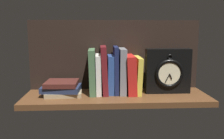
# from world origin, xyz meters

# --- Properties ---
(ground_plane) EXTENTS (0.84, 0.26, 0.03)m
(ground_plane) POSITION_xyz_m (0.00, 0.00, -0.01)
(ground_plane) COLOR brown
(back_panel) EXTENTS (0.84, 0.01, 0.34)m
(back_panel) POSITION_xyz_m (0.00, 0.13, 0.17)
(back_panel) COLOR black
(back_panel) RESTS_ON ground_plane
(book_green_romantic) EXTENTS (0.03, 0.15, 0.21)m
(book_green_romantic) POSITION_xyz_m (-0.11, 0.04, 0.10)
(book_green_romantic) COLOR #476B44
(book_green_romantic) RESTS_ON ground_plane
(book_white_catcher) EXTENTS (0.03, 0.14, 0.18)m
(book_white_catcher) POSITION_xyz_m (-0.08, 0.04, 0.09)
(book_white_catcher) COLOR silver
(book_white_catcher) RESTS_ON ground_plane
(book_maroon_dawkins) EXTENTS (0.04, 0.15, 0.22)m
(book_maroon_dawkins) POSITION_xyz_m (-0.05, 0.04, 0.11)
(book_maroon_dawkins) COLOR maroon
(book_maroon_dawkins) RESTS_ON ground_plane
(book_blue_modern) EXTENTS (0.03, 0.12, 0.18)m
(book_blue_modern) POSITION_xyz_m (-0.02, 0.04, 0.09)
(book_blue_modern) COLOR #2D4C8E
(book_blue_modern) RESTS_ON ground_plane
(book_navy_bierce) EXTENTS (0.02, 0.13, 0.22)m
(book_navy_bierce) POSITION_xyz_m (0.00, 0.04, 0.11)
(book_navy_bierce) COLOR #192147
(book_navy_bierce) RESTS_ON ground_plane
(book_gray_chess) EXTENTS (0.03, 0.14, 0.21)m
(book_gray_chess) POSITION_xyz_m (0.03, 0.04, 0.11)
(book_gray_chess) COLOR gray
(book_gray_chess) RESTS_ON ground_plane
(book_red_requiem) EXTENTS (0.05, 0.16, 0.18)m
(book_red_requiem) POSITION_xyz_m (0.07, 0.04, 0.09)
(book_red_requiem) COLOR red
(book_red_requiem) RESTS_ON ground_plane
(book_yellow_seinlanguage) EXTENTS (0.03, 0.16, 0.17)m
(book_yellow_seinlanguage) POSITION_xyz_m (0.10, 0.04, 0.09)
(book_yellow_seinlanguage) COLOR gold
(book_yellow_seinlanguage) RESTS_ON ground_plane
(framed_clock) EXTENTS (0.21, 0.06, 0.21)m
(framed_clock) POSITION_xyz_m (0.24, 0.02, 0.10)
(framed_clock) COLOR black
(framed_clock) RESTS_ON ground_plane
(book_stack_side) EXTENTS (0.18, 0.14, 0.07)m
(book_stack_side) POSITION_xyz_m (-0.25, 0.01, 0.03)
(book_stack_side) COLOR #9E8966
(book_stack_side) RESTS_ON ground_plane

